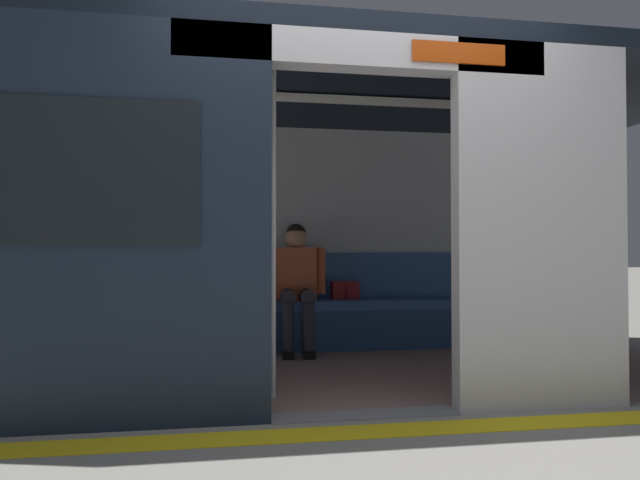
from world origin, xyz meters
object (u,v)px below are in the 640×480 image
object	(u,v)px
train_car	(315,175)
grab_pole_door	(273,229)
person_seated	(297,278)
book	(258,299)
handbag	(345,290)
bench_seat	(306,312)

from	to	relation	value
train_car	grab_pole_door	xyz separation A→B (m)	(0.40, 0.76, -0.45)
person_seated	book	distance (m)	0.42
person_seated	handbag	size ratio (longest dim) A/B	4.62
train_car	person_seated	bearing A→B (deg)	-89.15
bench_seat	handbag	distance (m)	0.45
book	grab_pole_door	bearing A→B (deg)	102.12
person_seated	grab_pole_door	distance (m)	1.84
grab_pole_door	person_seated	bearing A→B (deg)	-102.31
handbag	bench_seat	bearing A→B (deg)	10.35
train_car	handbag	distance (m)	1.55
person_seated	handbag	distance (m)	0.52
bench_seat	person_seated	world-z (taller)	person_seated
book	grab_pole_door	xyz separation A→B (m)	(0.03, 1.84, 0.59)
train_car	bench_seat	bearing A→B (deg)	-94.32
person_seated	train_car	bearing A→B (deg)	90.85
person_seated	handbag	xyz separation A→B (m)	(-0.49, -0.12, -0.13)
bench_seat	person_seated	distance (m)	0.34
grab_pole_door	handbag	bearing A→B (deg)	-114.91
train_car	book	world-z (taller)	train_car
handbag	book	distance (m)	0.85
grab_pole_door	train_car	bearing A→B (deg)	-117.54
train_car	book	size ratio (longest dim) A/B	29.09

